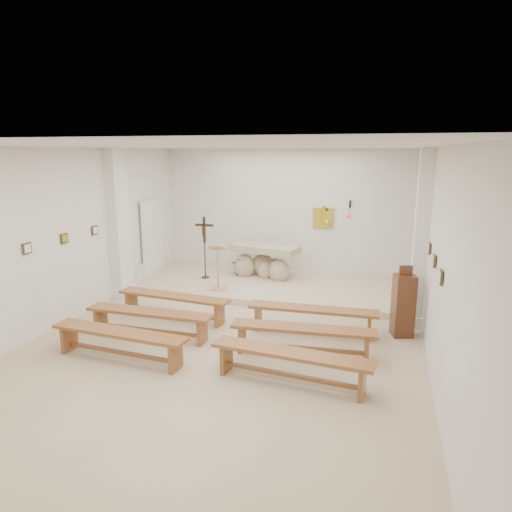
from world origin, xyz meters
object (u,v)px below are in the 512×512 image
(bench_right_third, at_px, (291,360))
(bench_left_third, at_px, (119,338))
(bench_right_front, at_px, (312,314))
(bench_left_front, at_px, (173,301))
(crucifix_stand, at_px, (205,243))
(bench_left_second, at_px, (149,317))
(donation_pedestal, at_px, (403,305))
(altar, at_px, (264,263))
(bench_right_second, at_px, (303,334))
(lectern, at_px, (218,267))

(bench_right_third, bearing_deg, bench_left_third, -174.16)
(bench_right_front, bearing_deg, bench_left_front, 178.20)
(bench_right_front, bearing_deg, crucifix_stand, 139.46)
(bench_left_front, height_order, bench_left_second, same)
(donation_pedestal, relative_size, bench_left_front, 0.55)
(bench_right_front, relative_size, bench_right_third, 0.99)
(altar, xyz_separation_m, bench_left_third, (-1.09, -5.21, -0.12))
(bench_left_front, relative_size, bench_right_second, 1.00)
(bench_left_second, bearing_deg, donation_pedestal, 17.34)
(donation_pedestal, bearing_deg, altar, 125.24)
(bench_right_front, distance_m, bench_right_second, 1.01)
(bench_right_second, xyz_separation_m, bench_right_third, (0.00, -1.01, 0.00))
(bench_right_second, distance_m, bench_left_third, 3.08)
(donation_pedestal, height_order, bench_left_second, donation_pedestal)
(lectern, bearing_deg, bench_left_front, -104.30)
(lectern, xyz_separation_m, crucifix_stand, (-0.69, 0.88, 0.38))
(crucifix_stand, height_order, bench_left_third, crucifix_stand)
(bench_right_front, distance_m, bench_left_third, 3.54)
(donation_pedestal, relative_size, bench_right_front, 0.55)
(lectern, xyz_separation_m, bench_left_third, (-0.33, -3.77, -0.32))
(lectern, height_order, donation_pedestal, donation_pedestal)
(lectern, height_order, bench_right_second, lectern)
(bench_right_third, bearing_deg, bench_right_second, 95.84)
(bench_left_front, bearing_deg, lectern, 85.10)
(altar, xyz_separation_m, bench_right_third, (1.82, -5.21, -0.12))
(crucifix_stand, bearing_deg, bench_left_front, -81.78)
(lectern, relative_size, bench_right_second, 0.46)
(bench_right_front, relative_size, bench_left_third, 1.00)
(altar, xyz_separation_m, bench_right_front, (1.82, -3.19, -0.12))
(lectern, relative_size, bench_right_front, 0.46)
(bench_right_front, bearing_deg, donation_pedestal, 11.32)
(donation_pedestal, height_order, bench_right_front, donation_pedestal)
(lectern, bearing_deg, bench_right_second, -50.56)
(altar, bearing_deg, bench_right_front, -47.81)
(bench_left_second, bearing_deg, bench_left_third, -89.69)
(bench_right_second, bearing_deg, bench_right_third, -94.10)
(lectern, xyz_separation_m, bench_right_second, (2.58, -2.76, -0.32))
(bench_left_second, xyz_separation_m, bench_right_third, (2.91, -1.01, 0.00))
(altar, bearing_deg, donation_pedestal, -26.49)
(donation_pedestal, distance_m, bench_left_third, 5.15)
(bench_left_front, xyz_separation_m, bench_right_third, (2.91, -2.02, 0.00))
(donation_pedestal, xyz_separation_m, bench_left_second, (-4.55, -1.39, -0.21))
(bench_left_second, xyz_separation_m, bench_left_third, (-0.00, -1.01, 0.00))
(bench_right_second, bearing_deg, bench_left_third, -164.92)
(bench_left_second, bearing_deg, altar, 75.78)
(bench_right_front, height_order, bench_left_third, same)
(crucifix_stand, height_order, bench_right_second, crucifix_stand)
(crucifix_stand, bearing_deg, bench_right_front, -38.40)
(lectern, height_order, bench_right_front, lectern)
(bench_right_second, distance_m, bench_right_third, 1.01)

